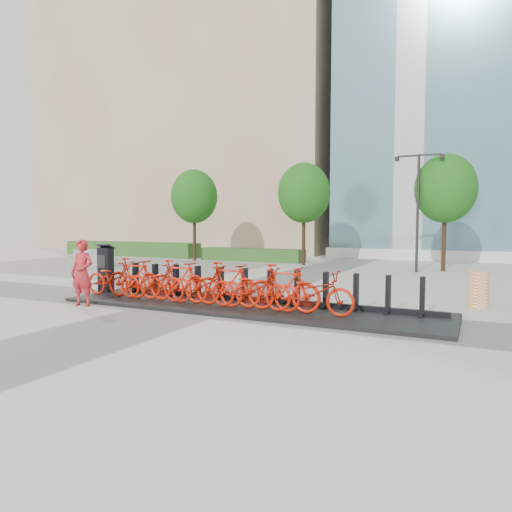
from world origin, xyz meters
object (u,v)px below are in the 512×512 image
at_px(bike_0, 113,279).
at_px(construction_barrel, 478,290).
at_px(kiosk, 106,269).
at_px(jersey_barrier, 91,258).
at_px(worker_red, 82,273).

xyz_separation_m(bike_0, construction_barrel, (9.00, 2.90, -0.11)).
relative_size(kiosk, construction_barrel, 1.57).
xyz_separation_m(construction_barrel, jersey_barrier, (-16.82, 3.85, -0.04)).
distance_m(bike_0, worker_red, 1.18).
xyz_separation_m(bike_0, kiosk, (-0.78, 0.52, 0.19)).
bearing_deg(bike_0, worker_red, -177.01).
xyz_separation_m(worker_red, construction_barrel, (8.94, 4.05, -0.39)).
bearing_deg(construction_barrel, bike_0, -162.16).
distance_m(kiosk, worker_red, 1.87).
height_order(bike_0, construction_barrel, bike_0).
distance_m(kiosk, construction_barrel, 10.08).
xyz_separation_m(worker_red, jersey_barrier, (-7.88, 7.89, -0.43)).
distance_m(bike_0, jersey_barrier, 10.32).
bearing_deg(bike_0, construction_barrel, -72.16).
relative_size(bike_0, jersey_barrier, 0.87).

